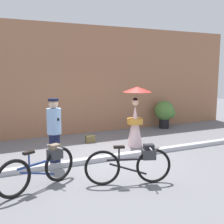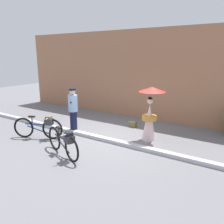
# 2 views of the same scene
# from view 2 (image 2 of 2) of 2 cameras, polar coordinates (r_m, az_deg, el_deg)

# --- Properties ---
(ground_plane) EXTENTS (30.00, 30.00, 0.00)m
(ground_plane) POSITION_cam_2_polar(r_m,az_deg,el_deg) (7.78, -2.42, -7.11)
(ground_plane) COLOR slate
(building_wall) EXTENTS (14.00, 0.40, 3.92)m
(building_wall) POSITION_cam_2_polar(r_m,az_deg,el_deg) (10.30, 8.73, 9.20)
(building_wall) COLOR #9E6B4C
(building_wall) RESTS_ON ground_plane
(sidewalk_curb) EXTENTS (14.00, 0.20, 0.12)m
(sidewalk_curb) POSITION_cam_2_polar(r_m,az_deg,el_deg) (7.76, -2.42, -6.70)
(sidewalk_curb) COLOR #B2B2B7
(sidewalk_curb) RESTS_ON ground_plane
(bicycle_near_officer) EXTENTS (1.64, 0.80, 0.81)m
(bicycle_near_officer) POSITION_cam_2_polar(r_m,az_deg,el_deg) (8.19, -17.72, -3.56)
(bicycle_near_officer) COLOR black
(bicycle_near_officer) RESTS_ON ground_plane
(bicycle_far_side) EXTENTS (1.71, 0.67, 0.82)m
(bicycle_far_side) POSITION_cam_2_polar(r_m,az_deg,el_deg) (6.60, -12.05, -7.38)
(bicycle_far_side) COLOR black
(bicycle_far_side) RESTS_ON ground_plane
(person_officer) EXTENTS (0.34, 0.37, 1.65)m
(person_officer) POSITION_cam_2_polar(r_m,az_deg,el_deg) (8.43, -9.77, 0.63)
(person_officer) COLOR #141938
(person_officer) RESTS_ON ground_plane
(person_with_parasol) EXTENTS (0.87, 0.87, 1.82)m
(person_with_parasol) POSITION_cam_2_polar(r_m,az_deg,el_deg) (7.64, 9.54, -0.21)
(person_with_parasol) COLOR silver
(person_with_parasol) RESTS_ON ground_plane
(backpack_on_pavement) EXTENTS (0.29, 0.17, 0.23)m
(backpack_on_pavement) POSITION_cam_2_polar(r_m,az_deg,el_deg) (9.16, 5.24, -3.05)
(backpack_on_pavement) COLOR brown
(backpack_on_pavement) RESTS_ON ground_plane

